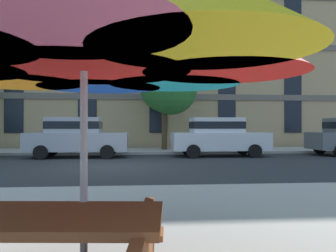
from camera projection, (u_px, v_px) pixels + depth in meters
name	position (u px, v px, depth m)	size (l,w,h in m)	color
ground_plane	(112.00, 167.00, 11.61)	(120.00, 120.00, 0.00)	#2D3033
sidewalk_far	(121.00, 151.00, 18.38)	(56.00, 3.60, 0.12)	#B2ADA3
apartment_building	(127.00, 21.00, 26.57)	(42.59, 12.08, 19.20)	tan
sedan_silver	(77.00, 136.00, 15.14)	(4.40, 1.98, 1.78)	#A8AAB2
sedan_white	(218.00, 136.00, 15.70)	(4.40, 1.98, 1.78)	silver
street_tree_middle	(167.00, 88.00, 18.66)	(3.13, 3.19, 5.04)	#4C3823
patio_umbrella	(84.00, 41.00, 2.69)	(3.63, 3.63, 2.34)	silver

